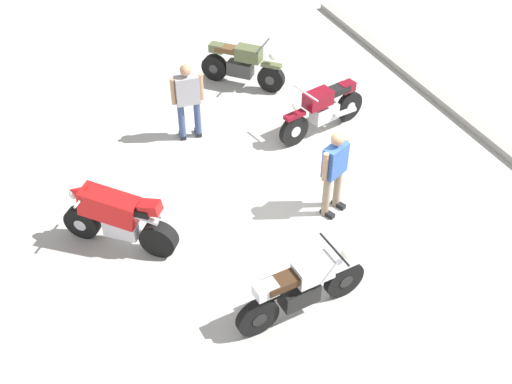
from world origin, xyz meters
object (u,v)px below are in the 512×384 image
(motorcycle_olive_vintage, at_px, (242,65))
(motorcycle_red_sportbike, at_px, (117,217))
(person_in_blue_shirt, at_px, (334,169))
(person_in_gray_shirt, at_px, (188,98))
(motorcycle_silver_cruiser, at_px, (302,288))
(motorcycle_maroon_cruiser, at_px, (323,109))

(motorcycle_olive_vintage, xyz_separation_m, motorcycle_red_sportbike, (3.81, -3.75, 0.11))
(person_in_blue_shirt, bearing_deg, person_in_gray_shirt, -177.33)
(motorcycle_olive_vintage, bearing_deg, motorcycle_red_sportbike, -89.10)
(motorcycle_silver_cruiser, bearing_deg, motorcycle_olive_vintage, 69.88)
(motorcycle_silver_cruiser, bearing_deg, person_in_gray_shirt, 85.38)
(motorcycle_silver_cruiser, relative_size, motorcycle_red_sportbike, 1.30)
(motorcycle_red_sportbike, bearing_deg, motorcycle_maroon_cruiser, -121.11)
(motorcycle_maroon_cruiser, xyz_separation_m, motorcycle_olive_vintage, (-2.32, -0.76, -0.03))
(person_in_blue_shirt, xyz_separation_m, person_in_gray_shirt, (-3.01, -1.50, 0.02))
(motorcycle_olive_vintage, height_order, person_in_gray_shirt, person_in_gray_shirt)
(motorcycle_maroon_cruiser, height_order, motorcycle_silver_cruiser, same)
(motorcycle_silver_cruiser, height_order, person_in_blue_shirt, person_in_blue_shirt)
(motorcycle_olive_vintage, relative_size, person_in_gray_shirt, 0.93)
(motorcycle_silver_cruiser, relative_size, person_in_gray_shirt, 1.29)
(motorcycle_maroon_cruiser, distance_m, motorcycle_silver_cruiser, 4.63)
(motorcycle_silver_cruiser, bearing_deg, motorcycle_red_sportbike, 125.21)
(motorcycle_maroon_cruiser, bearing_deg, person_in_blue_shirt, 52.35)
(person_in_blue_shirt, bearing_deg, motorcycle_olive_vintage, 153.27)
(motorcycle_red_sportbike, bearing_deg, person_in_gray_shirt, -89.92)
(motorcycle_maroon_cruiser, height_order, person_in_gray_shirt, person_in_gray_shirt)
(motorcycle_silver_cruiser, distance_m, person_in_blue_shirt, 2.35)
(motorcycle_maroon_cruiser, xyz_separation_m, motorcycle_red_sportbike, (1.49, -4.51, 0.07))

